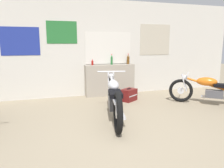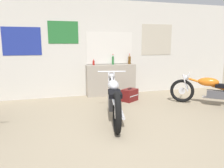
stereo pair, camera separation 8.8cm
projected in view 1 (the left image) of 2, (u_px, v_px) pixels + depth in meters
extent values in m
plane|color=gray|center=(120.00, 140.00, 3.57)|extent=(24.00, 24.00, 0.00)
cube|color=beige|center=(83.00, 49.00, 6.35)|extent=(10.00, 0.06, 2.80)
cube|color=silver|center=(108.00, 48.00, 6.53)|extent=(1.34, 0.01, 0.88)
cube|color=beige|center=(108.00, 48.00, 6.53)|extent=(1.40, 0.01, 0.94)
cube|color=#B2A893|center=(155.00, 40.00, 6.94)|extent=(1.03, 0.01, 0.95)
cube|color=#23662D|center=(62.00, 32.00, 6.06)|extent=(0.83, 0.01, 0.61)
cube|color=navy|center=(20.00, 41.00, 5.78)|extent=(0.99, 0.01, 0.75)
cube|color=gray|center=(110.00, 80.00, 6.57)|extent=(1.49, 0.28, 0.93)
cylinder|color=maroon|center=(92.00, 63.00, 6.35)|extent=(0.06, 0.06, 0.12)
cone|color=maroon|center=(92.00, 60.00, 6.33)|extent=(0.05, 0.05, 0.03)
cylinder|color=red|center=(92.00, 60.00, 6.33)|extent=(0.02, 0.02, 0.01)
cylinder|color=#23662D|center=(112.00, 61.00, 6.51)|extent=(0.06, 0.06, 0.23)
cone|color=#23662D|center=(112.00, 56.00, 6.48)|extent=(0.05, 0.05, 0.06)
cylinder|color=red|center=(112.00, 54.00, 6.47)|extent=(0.02, 0.02, 0.03)
cylinder|color=#5B3814|center=(128.00, 60.00, 6.67)|extent=(0.08, 0.08, 0.23)
cone|color=#5B3814|center=(128.00, 56.00, 6.64)|extent=(0.07, 0.07, 0.06)
cylinder|color=red|center=(128.00, 54.00, 6.63)|extent=(0.03, 0.03, 0.03)
torus|color=black|center=(111.00, 93.00, 5.24)|extent=(0.26, 0.75, 0.74)
cylinder|color=silver|center=(111.00, 93.00, 5.24)|extent=(0.11, 0.22, 0.20)
torus|color=black|center=(118.00, 113.00, 3.78)|extent=(0.26, 0.75, 0.74)
cylinder|color=silver|center=(118.00, 113.00, 3.78)|extent=(0.11, 0.22, 0.20)
cube|color=#4C4C51|center=(114.00, 103.00, 4.44)|extent=(0.30, 0.46, 0.22)
cylinder|color=#B2B2B7|center=(114.00, 93.00, 4.40)|extent=(0.35, 1.35, 0.46)
ellipsoid|color=#B2B2B7|center=(113.00, 85.00, 4.57)|extent=(0.34, 0.55, 0.22)
cube|color=black|center=(115.00, 94.00, 4.17)|extent=(0.34, 0.55, 0.08)
cube|color=#B2B2B7|center=(117.00, 102.00, 3.83)|extent=(0.20, 0.32, 0.04)
cylinder|color=silver|center=(109.00, 83.00, 5.12)|extent=(0.07, 0.18, 0.53)
cylinder|color=silver|center=(114.00, 83.00, 5.13)|extent=(0.07, 0.18, 0.53)
cylinder|color=silver|center=(111.00, 72.00, 5.00)|extent=(0.63, 0.17, 0.03)
sphere|color=silver|center=(111.00, 75.00, 5.07)|extent=(0.13, 0.13, 0.13)
cylinder|color=silver|center=(122.00, 112.00, 4.38)|extent=(0.24, 0.82, 0.06)
torus|color=black|center=(181.00, 91.00, 5.83)|extent=(0.53, 0.46, 0.62)
cylinder|color=silver|center=(181.00, 91.00, 5.83)|extent=(0.17, 0.15, 0.17)
cube|color=#4C4C51|center=(214.00, 94.00, 5.53)|extent=(0.46, 0.43, 0.19)
cylinder|color=orange|center=(215.00, 87.00, 5.49)|extent=(1.07, 0.90, 0.40)
ellipsoid|color=orange|center=(207.00, 82.00, 5.54)|extent=(0.54, 0.50, 0.22)
cylinder|color=silver|center=(184.00, 83.00, 5.70)|extent=(0.16, 0.14, 0.44)
cylinder|color=silver|center=(184.00, 82.00, 5.81)|extent=(0.16, 0.14, 0.44)
cylinder|color=silver|center=(188.00, 74.00, 5.69)|extent=(0.43, 0.51, 0.03)
sphere|color=silver|center=(185.00, 78.00, 5.73)|extent=(0.13, 0.13, 0.13)
cylinder|color=silver|center=(218.00, 98.00, 5.64)|extent=(0.66, 0.57, 0.06)
cube|color=maroon|center=(129.00, 95.00, 5.97)|extent=(0.52, 0.48, 0.32)
cube|color=silver|center=(133.00, 96.00, 5.88)|extent=(0.31, 0.22, 0.02)
cube|color=black|center=(129.00, 89.00, 5.94)|extent=(0.14, 0.11, 0.02)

